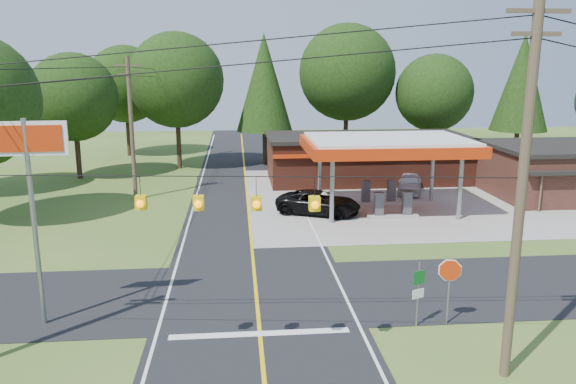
{
  "coord_description": "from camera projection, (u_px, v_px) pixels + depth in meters",
  "views": [
    {
      "loc": [
        -0.7,
        -22.14,
        9.51
      ],
      "look_at": [
        2.0,
        7.0,
        2.8
      ],
      "focal_mm": 35.0,
      "sensor_mm": 36.0,
      "label": 1
    }
  ],
  "objects": [
    {
      "name": "utility_pole_north",
      "position": [
        178.0,
        112.0,
        56.0
      ],
      "size": [
        0.3,
        0.3,
        9.5
      ],
      "color": "#473828",
      "rests_on": "ground"
    },
    {
      "name": "utility_pole_far_left",
      "position": [
        132.0,
        127.0,
        39.26
      ],
      "size": [
        1.8,
        0.3,
        10.0
      ],
      "color": "#473828",
      "rests_on": "ground"
    },
    {
      "name": "treeline_backdrop",
      "position": [
        254.0,
        89.0,
        45.38
      ],
      "size": [
        70.27,
        51.59,
        13.3
      ],
      "color": "#332316",
      "rests_on": "ground"
    },
    {
      "name": "overhead_beacons",
      "position": [
        227.0,
        179.0,
        16.37
      ],
      "size": [
        17.04,
        2.04,
        1.03
      ],
      "color": "black",
      "rests_on": "ground"
    },
    {
      "name": "utility_pole_near_right",
      "position": [
        522.0,
        189.0,
        16.22
      ],
      "size": [
        1.8,
        0.3,
        11.5
      ],
      "color": "#473828",
      "rests_on": "ground"
    },
    {
      "name": "lane_center_yellow",
      "position": [
        256.0,
        294.0,
        23.67
      ],
      "size": [
        0.15,
        110.0,
        0.0
      ],
      "primitive_type": "cube",
      "color": "yellow",
      "rests_on": "main_highway"
    },
    {
      "name": "cross_road",
      "position": [
        256.0,
        294.0,
        23.67
      ],
      "size": [
        70.0,
        7.0,
        0.02
      ],
      "primitive_type": "cube",
      "color": "black",
      "rests_on": "ground"
    },
    {
      "name": "octagonal_stop_sign",
      "position": [
        450.0,
        276.0,
        20.57
      ],
      "size": [
        0.87,
        0.24,
        2.57
      ],
      "color": "gray",
      "rests_on": "ground"
    },
    {
      "name": "gas_canopy",
      "position": [
        387.0,
        147.0,
        36.15
      ],
      "size": [
        10.6,
        7.4,
        4.88
      ],
      "color": "gray",
      "rests_on": "ground"
    },
    {
      "name": "convenience_store",
      "position": [
        366.0,
        158.0,
        46.45
      ],
      "size": [
        16.4,
        7.55,
        3.8
      ],
      "color": "#5A2619",
      "rests_on": "ground"
    },
    {
      "name": "sedan_car",
      "position": [
        410.0,
        184.0,
        42.07
      ],
      "size": [
        5.4,
        5.4,
        1.44
      ],
      "primitive_type": "imported",
      "rotation": [
        0.0,
        0.0,
        -0.34
      ],
      "color": "silver",
      "rests_on": "ground"
    },
    {
      "name": "big_stop_sign",
      "position": [
        29.0,
        172.0,
        19.71
      ],
      "size": [
        2.85,
        0.22,
        7.68
      ],
      "color": "gray",
      "rests_on": "ground"
    },
    {
      "name": "main_highway",
      "position": [
        256.0,
        294.0,
        23.67
      ],
      "size": [
        8.0,
        120.0,
        0.02
      ],
      "primitive_type": "cube",
      "color": "black",
      "rests_on": "ground"
    },
    {
      "name": "suv_car",
      "position": [
        319.0,
        203.0,
        36.16
      ],
      "size": [
        7.12,
        7.12,
        1.5
      ],
      "primitive_type": "imported",
      "rotation": [
        0.0,
        0.0,
        1.15
      ],
      "color": "black",
      "rests_on": "ground"
    },
    {
      "name": "ground",
      "position": [
        256.0,
        294.0,
        23.68
      ],
      "size": [
        120.0,
        120.0,
        0.0
      ],
      "primitive_type": "plane",
      "color": "#3B5D21",
      "rests_on": "ground"
    },
    {
      "name": "route_sign_post",
      "position": [
        418.0,
        288.0,
        20.44
      ],
      "size": [
        0.49,
        0.23,
        2.51
      ],
      "color": "gray",
      "rests_on": "ground"
    }
  ]
}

